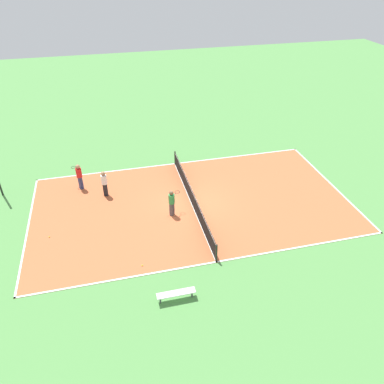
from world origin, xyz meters
TOP-DOWN VIEW (x-y plane):
  - ground_plane at (0.00, 0.00)m, footprint 80.00×80.00m
  - court_surface at (0.00, 0.00)m, footprint 10.58×19.38m
  - tennis_net at (0.00, 0.00)m, footprint 10.38×0.10m
  - bench at (-7.10, 2.48)m, footprint 0.36×1.77m
  - player_near_white at (2.23, 5.13)m, footprint 0.41×0.41m
  - player_far_green at (-0.80, 1.41)m, footprint 0.88×0.90m
  - player_coach_red at (3.44, 6.66)m, footprint 0.97×0.77m
  - tennis_ball_left_sideline at (-1.21, 8.40)m, footprint 0.07×0.07m
  - tennis_ball_far_baseline at (-4.62, 3.71)m, footprint 0.07×0.07m

SIDE VIEW (x-z plane):
  - ground_plane at x=0.00m, z-range 0.00..0.00m
  - court_surface at x=0.00m, z-range 0.00..0.02m
  - tennis_ball_left_sideline at x=-1.21m, z-range 0.02..0.09m
  - tennis_ball_far_baseline at x=-4.62m, z-range 0.02..0.09m
  - bench at x=-7.10m, z-range 0.17..0.62m
  - tennis_net at x=0.00m, z-range 0.03..1.08m
  - player_far_green at x=-0.80m, z-range 0.15..1.84m
  - player_near_white at x=2.23m, z-range 0.15..1.90m
  - player_coach_red at x=3.44m, z-range 0.17..1.96m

